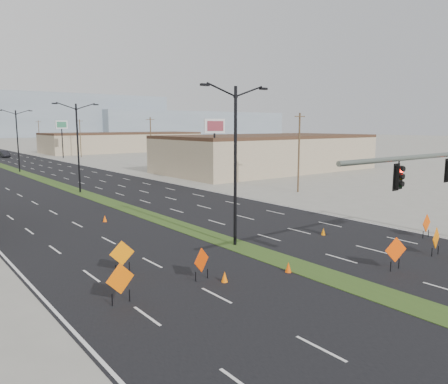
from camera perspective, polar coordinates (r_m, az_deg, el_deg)
ground at (r=20.92m, az=23.36°, el=-13.46°), size 600.00×600.00×0.00m
building_se_near at (r=74.64m, az=5.65°, el=4.94°), size 36.00×18.00×5.50m
building_se_far at (r=131.34m, az=-13.01°, el=6.28°), size 44.00×16.00×5.00m
mesa_east at (r=358.24m, az=-4.48°, el=8.94°), size 160.00×50.00×18.00m
streetlight_0 at (r=27.30m, az=1.49°, el=4.05°), size 5.15×0.24×10.02m
streetlight_1 at (r=52.04m, az=-18.54°, el=5.84°), size 5.15×0.24×10.02m
streetlight_2 at (r=78.99m, az=-25.37°, el=6.29°), size 5.15×0.24×10.02m
utility_pole_0 at (r=50.55m, az=9.76°, el=5.25°), size 1.60×0.20×9.00m
utility_pole_1 at (r=78.51m, az=-9.54°, el=6.46°), size 1.60×0.20×9.00m
utility_pole_2 at (r=110.55m, az=-18.26°, el=6.77°), size 1.60×0.20×9.00m
utility_pole_3 at (r=143.98m, az=-23.01°, el=6.88°), size 1.60×0.20×9.00m
car_mid at (r=116.98m, az=-26.81°, el=4.46°), size 2.00×4.97×1.61m
construction_sign_0 at (r=19.56m, az=-13.39°, el=-11.13°), size 1.37×0.21×1.83m
construction_sign_1 at (r=23.41m, az=-13.17°, el=-7.91°), size 1.31×0.22×1.75m
construction_sign_2 at (r=21.90m, az=-2.96°, el=-9.03°), size 1.16×0.50×1.65m
construction_sign_3 at (r=24.97m, az=21.51°, el=-7.16°), size 1.30×0.47×1.81m
construction_sign_4 at (r=28.70m, az=25.95°, el=-5.55°), size 1.26×0.30×1.71m
construction_sign_5 at (r=32.87m, az=24.93°, el=-3.81°), size 1.24×0.18×1.66m
cone_0 at (r=21.80m, az=0.07°, el=-11.03°), size 0.40×0.40×0.56m
cone_1 at (r=23.42m, az=8.40°, el=-9.70°), size 0.43×0.43×0.56m
cone_2 at (r=31.47m, az=12.86°, el=-5.05°), size 0.34×0.34×0.53m
cone_3 at (r=36.09m, az=-15.31°, el=-3.36°), size 0.42×0.42×0.55m
pole_sign_east_near at (r=56.92m, az=-1.25°, el=7.91°), size 2.73×1.17×8.44m
pole_sign_east_far at (r=108.19m, az=-20.45°, el=7.88°), size 2.85×0.70×8.68m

